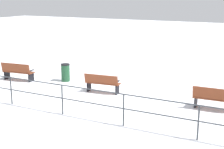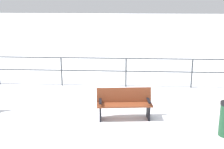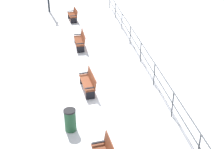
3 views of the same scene
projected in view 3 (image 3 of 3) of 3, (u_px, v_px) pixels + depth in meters
ground_plane at (86, 91)px, 14.04m from camera, size 80.00×80.00×0.00m
bench_nearest at (73, 15)px, 22.30m from camera, size 0.71×1.41×0.85m
bench_second at (80, 40)px, 18.07m from camera, size 0.59×1.63×0.92m
bench_third at (89, 82)px, 13.85m from camera, size 0.66×1.62×0.87m
waterfront_railing at (155, 70)px, 14.15m from camera, size 0.05×24.83×1.13m
trash_bin at (70, 120)px, 11.43m from camera, size 0.45×0.45×0.89m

